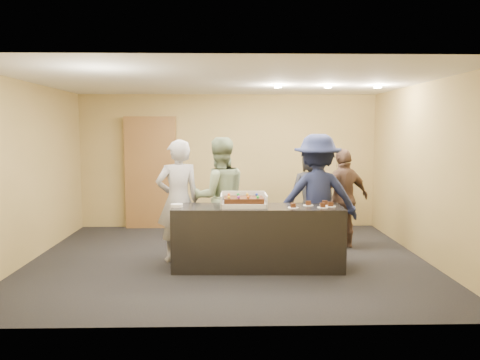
{
  "coord_description": "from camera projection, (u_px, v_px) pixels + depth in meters",
  "views": [
    {
      "loc": [
        0.01,
        -7.04,
        1.97
      ],
      "look_at": [
        0.18,
        0.0,
        1.23
      ],
      "focal_mm": 35.0,
      "sensor_mm": 36.0,
      "label": 1
    }
  ],
  "objects": [
    {
      "name": "room",
      "position": [
        228.0,
        172.0,
        7.07
      ],
      "size": [
        6.04,
        6.0,
        2.7
      ],
      "color": "black",
      "rests_on": "ground"
    },
    {
      "name": "slice_c",
      "position": [
        323.0,
        206.0,
        6.52
      ],
      "size": [
        0.15,
        0.15,
        0.07
      ],
      "color": "white",
      "rests_on": "serving_counter"
    },
    {
      "name": "slice_e",
      "position": [
        330.0,
        205.0,
        6.61
      ],
      "size": [
        0.15,
        0.15,
        0.07
      ],
      "color": "white",
      "rests_on": "serving_counter"
    },
    {
      "name": "slice_b",
      "position": [
        308.0,
        204.0,
        6.7
      ],
      "size": [
        0.15,
        0.15,
        0.07
      ],
      "color": "white",
      "rests_on": "serving_counter"
    },
    {
      "name": "cake_box",
      "position": [
        244.0,
        203.0,
        6.66
      ],
      "size": [
        0.65,
        0.45,
        0.19
      ],
      "color": "white",
      "rests_on": "serving_counter"
    },
    {
      "name": "person_dark_suit",
      "position": [
        312.0,
        193.0,
        8.63
      ],
      "size": [
        0.87,
        0.63,
        1.66
      ],
      "primitive_type": "imported",
      "rotation": [
        0.0,
        0.0,
        3.01
      ],
      "color": "#292A2F",
      "rests_on": "floor"
    },
    {
      "name": "person_navy_man",
      "position": [
        317.0,
        197.0,
        7.12
      ],
      "size": [
        1.26,
        0.75,
        1.92
      ],
      "primitive_type": "imported",
      "rotation": [
        0.0,
        0.0,
        3.11
      ],
      "color": "#192044",
      "rests_on": "floor"
    },
    {
      "name": "person_sage_man",
      "position": [
        219.0,
        197.0,
        7.31
      ],
      "size": [
        1.06,
        0.92,
        1.87
      ],
      "primitive_type": "imported",
      "rotation": [
        0.0,
        0.0,
        3.4
      ],
      "color": "gray",
      "rests_on": "floor"
    },
    {
      "name": "slice_a",
      "position": [
        293.0,
        206.0,
        6.5
      ],
      "size": [
        0.15,
        0.15,
        0.07
      ],
      "color": "white",
      "rests_on": "serving_counter"
    },
    {
      "name": "plate_stack",
      "position": [
        177.0,
        205.0,
        6.58
      ],
      "size": [
        0.17,
        0.17,
        0.04
      ],
      "primitive_type": "cylinder",
      "color": "white",
      "rests_on": "serving_counter"
    },
    {
      "name": "serving_counter",
      "position": [
        258.0,
        237.0,
        6.69
      ],
      "size": [
        2.42,
        0.76,
        0.9
      ],
      "primitive_type": "cube",
      "rotation": [
        0.0,
        0.0,
        -0.03
      ],
      "color": "black",
      "rests_on": "floor"
    },
    {
      "name": "storage_cabinet",
      "position": [
        151.0,
        173.0,
        9.45
      ],
      "size": [
        1.02,
        0.15,
        2.25
      ],
      "primitive_type": "cube",
      "color": "brown",
      "rests_on": "floor"
    },
    {
      "name": "person_server_grey",
      "position": [
        178.0,
        201.0,
        7.06
      ],
      "size": [
        0.78,
        0.64,
        1.84
      ],
      "primitive_type": "imported",
      "rotation": [
        0.0,
        0.0,
        3.48
      ],
      "color": "#A6A5AA",
      "rests_on": "floor"
    },
    {
      "name": "slice_d",
      "position": [
        325.0,
        204.0,
        6.74
      ],
      "size": [
        0.15,
        0.15,
        0.07
      ],
      "color": "white",
      "rests_on": "serving_counter"
    },
    {
      "name": "person_brown_extra",
      "position": [
        344.0,
        198.0,
        7.85
      ],
      "size": [
        1.06,
        0.78,
        1.67
      ],
      "primitive_type": "imported",
      "rotation": [
        0.0,
        0.0,
        3.56
      ],
      "color": "brown",
      "rests_on": "floor"
    },
    {
      "name": "ceiling_spotlights",
      "position": [
        328.0,
        87.0,
        7.46
      ],
      "size": [
        1.72,
        0.12,
        0.03
      ],
      "color": "#FFEAC6",
      "rests_on": "ceiling"
    },
    {
      "name": "sheet_cake",
      "position": [
        244.0,
        200.0,
        6.63
      ],
      "size": [
        0.56,
        0.38,
        0.11
      ],
      "color": "#34160C",
      "rests_on": "cake_box"
    }
  ]
}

